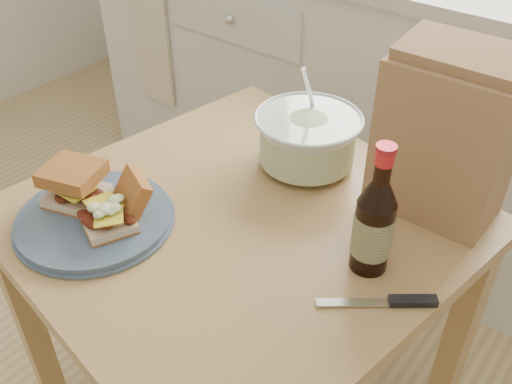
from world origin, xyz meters
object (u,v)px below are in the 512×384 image
Objects in this scene: coleslaw_bowl at (307,141)px; beer_bottle at (374,224)px; plate at (95,219)px; paper_bag at (445,140)px; dining_table at (240,252)px.

beer_bottle reaches higher than coleslaw_bowl.
beer_bottle is (0.48, 0.24, 0.09)m from plate.
plate is at bearing -143.29° from beer_bottle.
beer_bottle is 0.25m from paper_bag.
dining_table is 3.05× the size of plate.
coleslaw_bowl is at bearing -172.52° from paper_bag.
beer_bottle is 0.82× the size of paper_bag.
coleslaw_bowl is at bearing 64.26° from plate.
paper_bag reaches higher than dining_table.
paper_bag is at bearing 7.92° from coleslaw_bowl.
dining_table is at bearing -90.12° from coleslaw_bowl.
dining_table is 0.31m from plate.
plate reaches higher than dining_table.
coleslaw_bowl is 0.30m from paper_bag.
paper_bag is at bearing 52.69° from dining_table.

